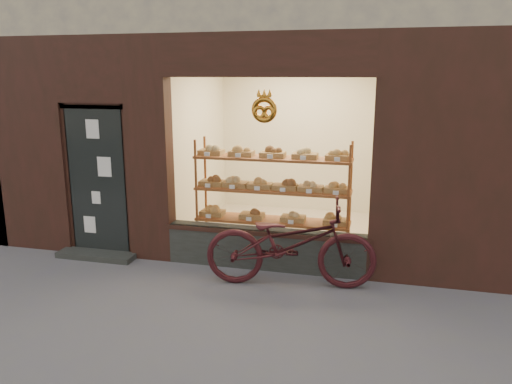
# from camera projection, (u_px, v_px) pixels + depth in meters

# --- Properties ---
(ground) EXTENTS (90.00, 90.00, 0.00)m
(ground) POSITION_uv_depth(u_px,v_px,m) (173.00, 342.00, 4.95)
(ground) COLOR #585858
(display_shelf) EXTENTS (2.20, 0.45, 1.70)m
(display_shelf) POSITION_uv_depth(u_px,v_px,m) (272.00, 197.00, 7.04)
(display_shelf) COLOR brown
(display_shelf) RESTS_ON ground
(bicycle) EXTENTS (2.18, 1.01, 1.11)m
(bicycle) POSITION_uv_depth(u_px,v_px,m) (290.00, 243.00, 6.15)
(bicycle) COLOR #361115
(bicycle) RESTS_ON ground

